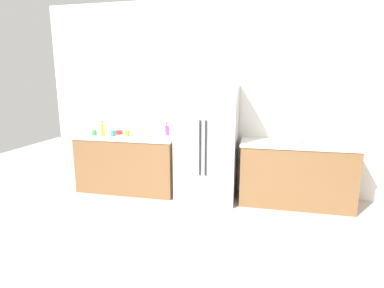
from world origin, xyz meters
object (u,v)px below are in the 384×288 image
toaster (292,136)px  cup_b (113,133)px  bottle_b (103,130)px  bowl_a (118,132)px  cup_c (94,133)px  refrigerator (207,143)px  cup_a (163,136)px  cup_d (127,133)px  bottle_a (167,130)px

toaster → cup_b: bearing=179.9°
bottle_b → bowl_a: (0.15, 0.23, -0.07)m
bottle_b → cup_c: 0.18m
toaster → bottle_b: bottle_b is taller
refrigerator → cup_a: bearing=-169.7°
toaster → cup_b: (-2.70, 0.00, -0.06)m
cup_b → cup_c: bearing=-178.9°
refrigerator → cup_b: bearing=-178.9°
cup_c → bowl_a: size_ratio=0.59×
refrigerator → bottle_b: refrigerator is taller
bottle_b → cup_d: bearing=15.8°
cup_a → cup_b: 0.86m
toaster → bottle_a: size_ratio=0.96×
refrigerator → cup_a: size_ratio=16.09×
cup_a → bottle_a: bearing=96.9°
cup_a → cup_c: size_ratio=1.21×
bowl_a → bottle_b: bearing=-123.4°
bottle_a → cup_c: (-1.14, -0.25, -0.04)m
cup_b → bowl_a: (-0.01, 0.19, -0.01)m
toaster → bottle_b: (-2.86, -0.03, -0.01)m
toaster → bottle_a: bottle_a is taller
refrigerator → cup_d: size_ratio=20.69×
bottle_a → cup_c: size_ratio=2.53×
bottle_b → cup_b: bearing=12.2°
bottle_a → bowl_a: bottle_a is taller
bottle_b → refrigerator: bearing=2.1°
cup_b → cup_d: (0.21, 0.07, -0.00)m
cup_c → cup_d: bearing=8.2°
refrigerator → bottle_a: 0.74m
toaster → bottle_b: bearing=-179.4°
bottle_b → toaster: bearing=0.6°
toaster → cup_c: size_ratio=2.43×
bottle_b → cup_c: bearing=170.6°
toaster → cup_d: bearing=178.3°
toaster → bottle_a: bearing=172.4°
toaster → cup_b: size_ratio=2.37×
bottle_b → cup_d: (0.37, 0.10, -0.06)m
cup_c → cup_d: 0.54m
refrigerator → bowl_a: refrigerator is taller
refrigerator → bottle_a: size_ratio=7.68×
bottle_a → bottle_b: 1.01m
cup_a → cup_c: cup_a is taller
bottle_b → cup_b: size_ratio=2.62×
cup_a → bowl_a: bearing=161.9°
bottle_a → cup_d: (-0.60, -0.18, -0.04)m
toaster → cup_d: toaster is taller
cup_c → cup_b: bearing=1.1°
cup_b → bowl_a: cup_b is taller
bottle_b → cup_a: (1.01, -0.06, -0.04)m
bottle_a → cup_c: 1.17m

